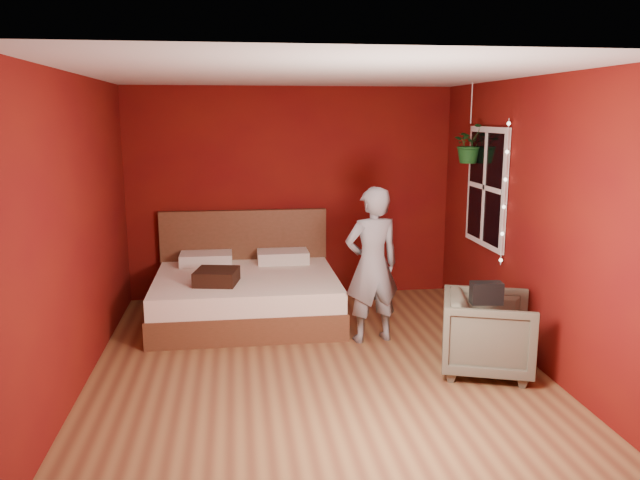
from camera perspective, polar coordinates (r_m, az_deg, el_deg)
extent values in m
plane|color=brown|center=(5.90, -0.54, -11.10)|extent=(4.50, 4.50, 0.00)
cube|color=#67140A|center=(7.76, -2.67, 4.28)|extent=(4.00, 0.02, 2.60)
cube|color=#67140A|center=(3.37, 4.32, -5.17)|extent=(4.00, 0.02, 2.60)
cube|color=#67140A|center=(5.65, -21.21, 0.85)|extent=(0.02, 4.50, 2.60)
cube|color=#67140A|center=(6.12, 18.45, 1.79)|extent=(0.02, 4.50, 2.60)
cube|color=silver|center=(5.47, -0.59, 15.08)|extent=(4.00, 4.50, 0.02)
cube|color=white|center=(6.89, 14.98, 4.68)|extent=(0.04, 0.97, 1.27)
cube|color=black|center=(6.89, 14.86, 4.68)|extent=(0.02, 0.85, 1.15)
cube|color=white|center=(6.88, 14.82, 4.68)|extent=(0.03, 0.05, 1.15)
cube|color=white|center=(6.88, 14.82, 4.68)|extent=(0.03, 0.85, 0.05)
cylinder|color=silver|center=(6.40, 16.53, 4.11)|extent=(0.01, 0.01, 1.45)
sphere|color=#FFF2CC|center=(6.52, 16.20, -1.78)|extent=(0.04, 0.04, 0.04)
sphere|color=#FFF2CC|center=(6.46, 16.33, 0.55)|extent=(0.04, 0.04, 0.04)
sphere|color=#FFF2CC|center=(6.42, 16.46, 2.92)|extent=(0.04, 0.04, 0.04)
sphere|color=#FFF2CC|center=(6.39, 16.60, 5.31)|extent=(0.04, 0.04, 0.04)
sphere|color=#FFF2CC|center=(6.37, 16.74, 7.73)|extent=(0.04, 0.04, 0.04)
sphere|color=#FFF2CC|center=(6.36, 16.88, 10.16)|extent=(0.04, 0.04, 0.04)
cube|color=brown|center=(7.08, -6.72, -6.10)|extent=(2.03, 1.72, 0.28)
cube|color=white|center=(7.00, -6.77, -4.12)|extent=(1.99, 1.69, 0.22)
cube|color=brown|center=(7.76, -6.92, -1.36)|extent=(2.03, 0.08, 1.12)
cube|color=silver|center=(7.53, -10.36, -1.70)|extent=(0.61, 0.39, 0.14)
cube|color=silver|center=(7.54, -3.42, -1.52)|extent=(0.61, 0.39, 0.14)
imported|color=gray|center=(6.24, 4.78, -2.30)|extent=(0.64, 0.48, 1.57)
imported|color=#565544|center=(5.78, 15.08, -8.25)|extent=(0.98, 0.97, 0.71)
cube|color=black|center=(5.39, 14.97, -4.69)|extent=(0.27, 0.16, 0.18)
cube|color=black|center=(6.67, -9.43, -3.32)|extent=(0.50, 0.50, 0.15)
cylinder|color=silver|center=(7.08, 13.69, 12.07)|extent=(0.01, 0.01, 0.44)
imported|color=#1A5D23|center=(7.09, 13.53, 8.57)|extent=(0.45, 0.41, 0.43)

